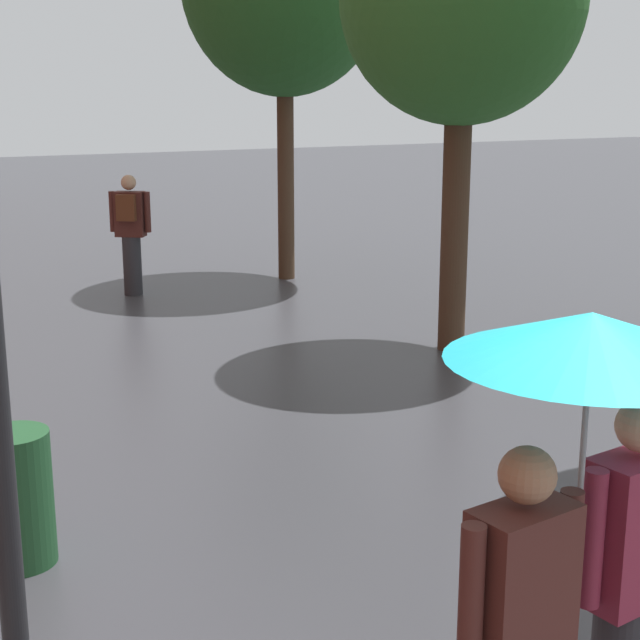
{
  "coord_description": "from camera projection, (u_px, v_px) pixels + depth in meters",
  "views": [
    {
      "loc": [
        -3.18,
        -2.03,
        2.86
      ],
      "look_at": [
        -0.3,
        3.45,
        1.35
      ],
      "focal_mm": 53.57,
      "sensor_mm": 36.0,
      "label": 1
    }
  ],
  "objects": [
    {
      "name": "couple_under_umbrella",
      "position": [
        583.0,
        499.0,
        3.59
      ],
      "size": [
        1.21,
        1.07,
        2.08
      ],
      "color": "#2D2D33",
      "rests_on": "ground"
    },
    {
      "name": "pedestrian_walking_midground",
      "position": [
        131.0,
        232.0,
        13.31
      ],
      "size": [
        0.5,
        0.45,
        1.69
      ],
      "color": "#2D2D33",
      "rests_on": "ground"
    },
    {
      "name": "litter_bin",
      "position": [
        17.0,
        498.0,
        5.81
      ],
      "size": [
        0.44,
        0.44,
        0.85
      ],
      "primitive_type": "cylinder",
      "color": "#1E4C28",
      "rests_on": "ground"
    }
  ]
}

